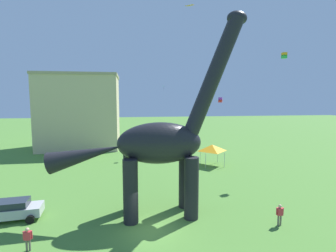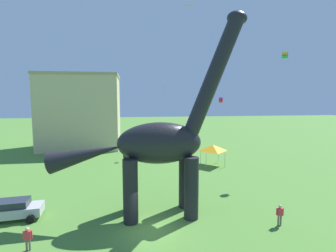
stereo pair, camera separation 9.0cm
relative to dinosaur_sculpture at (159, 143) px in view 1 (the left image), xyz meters
The scene contains 11 objects.
ground_plane 6.50m from the dinosaur_sculpture, 107.59° to the right, with size 240.00×240.00×0.00m, color #4C7F33.
dinosaur_sculpture is the anchor object (origin of this frame).
parked_sedan_left 12.56m from the dinosaur_sculpture, behind, with size 4.36×2.20×1.55m.
person_far_spectator 10.68m from the dinosaur_sculpture, 156.26° to the right, with size 0.56×0.25×1.51m.
person_watching_child 10.52m from the dinosaur_sculpture, 20.21° to the right, with size 0.60×0.27×1.61m.
festival_canopy_tent 17.35m from the dinosaur_sculpture, 56.85° to the left, with size 3.15×3.15×3.00m.
kite_near_high 12.23m from the dinosaur_sculpture, 39.49° to the left, with size 0.90×0.86×0.13m.
kite_mid_left 21.53m from the dinosaur_sculpture, 30.08° to the left, with size 0.57×0.57×0.72m.
kite_mid_right 25.86m from the dinosaur_sculpture, 58.90° to the left, with size 0.83×0.83×0.87m.
kite_high_left 23.94m from the dinosaur_sculpture, 81.26° to the left, with size 0.53×0.69×0.82m.
background_building_block 33.10m from the dinosaur_sculpture, 110.70° to the left, with size 14.62×10.50×14.18m.
Camera 1 is at (-1.46, -17.17, 9.38)m, focal length 26.86 mm.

